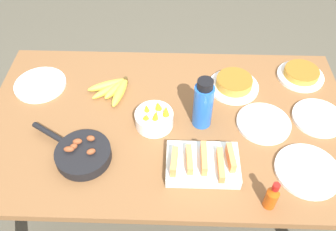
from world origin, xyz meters
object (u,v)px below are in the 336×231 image
at_px(skillet, 82,154).
at_px(frittata_plate_side, 234,84).
at_px(empty_plate_mid_edge, 264,123).
at_px(water_bottle, 203,104).
at_px(frittata_plate_center, 301,74).
at_px(empty_plate_near_front, 40,85).
at_px(empty_plate_far_left, 308,171).
at_px(hot_sauce_bottle, 272,196).
at_px(empty_plate_far_right, 318,118).
at_px(melon_tray, 203,163).
at_px(fruit_bowl_mango, 154,118).
at_px(banana_bunch, 114,89).

height_order(skillet, frittata_plate_side, skillet).
bearing_deg(empty_plate_mid_edge, water_bottle, 179.13).
distance_m(frittata_plate_center, empty_plate_near_front, 1.28).
xyz_separation_m(empty_plate_far_left, hot_sauce_bottle, (-0.17, -0.15, 0.05)).
relative_size(skillet, hot_sauce_bottle, 2.54).
distance_m(skillet, frittata_plate_center, 1.11).
distance_m(empty_plate_near_front, water_bottle, 0.81).
relative_size(frittata_plate_center, water_bottle, 0.92).
height_order(skillet, empty_plate_near_front, skillet).
relative_size(frittata_plate_side, hot_sauce_bottle, 1.72).
distance_m(water_bottle, hot_sauce_bottle, 0.46).
xyz_separation_m(frittata_plate_side, empty_plate_far_left, (0.25, -0.47, -0.02)).
distance_m(skillet, empty_plate_far_right, 1.03).
distance_m(frittata_plate_side, water_bottle, 0.29).
distance_m(frittata_plate_side, empty_plate_near_front, 0.93).
xyz_separation_m(melon_tray, frittata_plate_side, (0.17, 0.47, -0.01)).
relative_size(melon_tray, water_bottle, 1.15).
distance_m(frittata_plate_center, fruit_bowl_mango, 0.78).
relative_size(melon_tray, frittata_plate_center, 1.25).
height_order(banana_bunch, frittata_plate_center, frittata_plate_center).
bearing_deg(frittata_plate_side, melon_tray, -109.50).
relative_size(frittata_plate_center, frittata_plate_side, 0.94).
bearing_deg(frittata_plate_center, empty_plate_mid_edge, -125.78).
relative_size(skillet, water_bottle, 1.43).
xyz_separation_m(melon_tray, empty_plate_far_right, (0.52, 0.28, -0.03)).
bearing_deg(frittata_plate_center, water_bottle, -148.03).
bearing_deg(fruit_bowl_mango, empty_plate_far_right, 4.13).
relative_size(empty_plate_far_right, water_bottle, 0.92).
distance_m(frittata_plate_center, empty_plate_far_right, 0.28).
bearing_deg(empty_plate_mid_edge, empty_plate_far_right, 9.14).
bearing_deg(empty_plate_near_front, frittata_plate_side, 0.98).
xyz_separation_m(water_bottle, hot_sauce_bottle, (0.23, -0.39, -0.06)).
bearing_deg(empty_plate_mid_edge, fruit_bowl_mango, -178.49).
xyz_separation_m(banana_bunch, frittata_plate_side, (0.57, 0.04, 0.01)).
distance_m(empty_plate_mid_edge, fruit_bowl_mango, 0.48).
relative_size(melon_tray, empty_plate_far_left, 1.11).
bearing_deg(skillet, hot_sauce_bottle, -163.32).
bearing_deg(melon_tray, hot_sauce_bottle, -32.39).
relative_size(frittata_plate_center, empty_plate_far_left, 0.88).
distance_m(melon_tray, hot_sauce_bottle, 0.28).
height_order(skillet, fruit_bowl_mango, fruit_bowl_mango).
distance_m(frittata_plate_side, empty_plate_mid_edge, 0.26).
bearing_deg(melon_tray, frittata_plate_center, 47.66).
height_order(water_bottle, hot_sauce_bottle, water_bottle).
bearing_deg(frittata_plate_center, empty_plate_near_front, -175.43).
bearing_deg(empty_plate_near_front, empty_plate_far_right, -7.70).
height_order(banana_bunch, hot_sauce_bottle, hot_sauce_bottle).
relative_size(frittata_plate_side, empty_plate_far_left, 0.94).
bearing_deg(skillet, frittata_plate_center, -121.03).
relative_size(skillet, empty_plate_far_right, 1.56).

